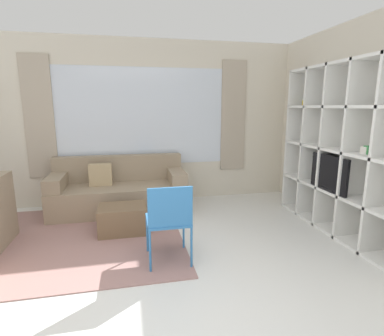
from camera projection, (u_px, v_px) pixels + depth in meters
ground_plane at (171, 332)px, 2.19m from camera, size 16.00×16.00×0.00m
wall_back at (142, 122)px, 5.04m from camera, size 6.36×0.11×2.70m
wall_right at (346, 127)px, 4.00m from camera, size 0.07×4.43×2.70m
area_rug at (66, 239)px, 3.71m from camera, size 2.83×2.36×0.01m
shelving_unit at (344, 151)px, 3.78m from camera, size 0.38×2.17×2.16m
couch_main at (119, 191)px, 4.73m from camera, size 2.04×0.83×0.84m
ottoman at (123, 219)px, 3.90m from camera, size 0.61×0.45×0.36m
folding_chair at (169, 217)px, 3.05m from camera, size 0.44×0.46×0.86m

